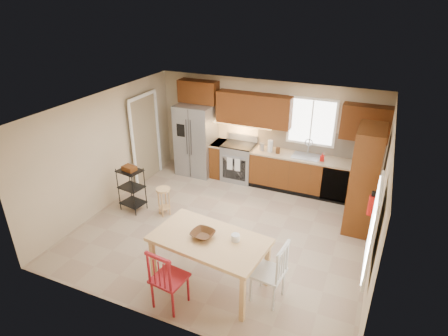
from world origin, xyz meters
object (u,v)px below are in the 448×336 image
object	(u,v)px
range_stove	(239,162)
table_bowl	(203,237)
table_jar	(235,239)
utility_cart	(132,189)
refrigerator	(196,140)
soap_bottle	(322,157)
chair_white	(268,271)
pantry	(364,179)
fire_extinguisher	(372,205)
chair_red	(169,277)
bar_stool	(164,202)
dining_table	(210,261)

from	to	relation	value
range_stove	table_bowl	distance (m)	3.81
table_jar	table_bowl	bearing A→B (deg)	-167.47
utility_cart	refrigerator	bearing A→B (deg)	88.70
soap_bottle	chair_white	world-z (taller)	soap_bottle
pantry	chair_white	bearing A→B (deg)	-112.02
range_stove	fire_extinguisher	bearing A→B (deg)	-32.62
chair_white	table_bowl	distance (m)	1.12
range_stove	chair_red	world-z (taller)	chair_red
range_stove	bar_stool	world-z (taller)	range_stove
refrigerator	bar_stool	bearing A→B (deg)	-81.46
fire_extinguisher	dining_table	world-z (taller)	fire_extinguisher
fire_extinguisher	refrigerator	bearing A→B (deg)	155.48
refrigerator	chair_red	bearing A→B (deg)	-67.69
refrigerator	pantry	world-z (taller)	pantry
table_bowl	fire_extinguisher	bearing A→B (deg)	35.31
utility_cart	fire_extinguisher	bearing A→B (deg)	12.30
chair_red	pantry	bearing A→B (deg)	61.52
chair_white	refrigerator	bearing A→B (deg)	47.30
refrigerator	utility_cart	world-z (taller)	refrigerator
dining_table	utility_cart	bearing A→B (deg)	157.68
refrigerator	fire_extinguisher	bearing A→B (deg)	-24.52
refrigerator	table_bowl	size ratio (longest dim) A/B	5.03
refrigerator	soap_bottle	size ratio (longest dim) A/B	9.53
dining_table	table_bowl	world-z (taller)	table_bowl
refrigerator	table_bowl	bearing A→B (deg)	-61.21
refrigerator	utility_cart	xyz separation A→B (m)	(-0.42, -2.22, -0.42)
table_jar	soap_bottle	bearing A→B (deg)	78.94
table_bowl	utility_cart	distance (m)	2.82
refrigerator	range_stove	distance (m)	1.24
refrigerator	table_jar	size ratio (longest dim) A/B	10.43
fire_extinguisher	chair_red	xyz separation A→B (m)	(-2.57, -2.30, -0.58)
pantry	chair_white	distance (m)	2.91
table_jar	bar_stool	world-z (taller)	table_jar
soap_bottle	dining_table	world-z (taller)	soap_bottle
range_stove	pantry	size ratio (longest dim) A/B	0.44
dining_table	utility_cart	distance (m)	2.89
pantry	table_bowl	bearing A→B (deg)	-128.29
chair_white	bar_stool	size ratio (longest dim) A/B	1.67
chair_white	table_bowl	size ratio (longest dim) A/B	2.90
chair_white	range_stove	bearing A→B (deg)	34.45
soap_bottle	table_jar	bearing A→B (deg)	-101.06
chair_white	table_bowl	xyz separation A→B (m)	(-1.06, -0.05, 0.36)
dining_table	chair_white	xyz separation A→B (m)	(0.95, 0.05, 0.09)
pantry	bar_stool	bearing A→B (deg)	-162.32
refrigerator	chair_red	size ratio (longest dim) A/B	1.73
chair_red	table_jar	bearing A→B (deg)	52.60
bar_stool	table_jar	bearing A→B (deg)	-29.24
range_stove	utility_cart	bearing A→B (deg)	-124.43
utility_cart	table_bowl	bearing A→B (deg)	-20.95
soap_bottle	pantry	size ratio (longest dim) A/B	0.09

